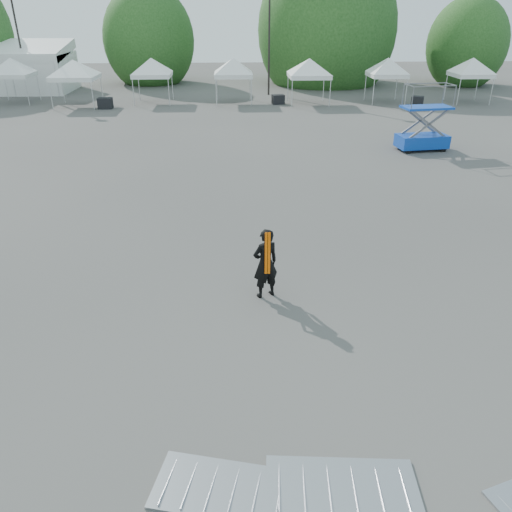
{
  "coord_description": "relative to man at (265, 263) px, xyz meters",
  "views": [
    {
      "loc": [
        -0.34,
        -12.66,
        6.82
      ],
      "look_at": [
        0.22,
        -1.65,
        1.3
      ],
      "focal_mm": 35.0,
      "sensor_mm": 36.0,
      "label": 1
    }
  ],
  "objects": [
    {
      "name": "crate_west",
      "position": [
        -10.09,
        27.48,
        -0.56
      ],
      "size": [
        1.02,
        0.81,
        0.78
      ],
      "primitive_type": "cube",
      "rotation": [
        0.0,
        0.0,
        -0.02
      ],
      "color": "black",
      "rests_on": "ground"
    },
    {
      "name": "tent_g",
      "position": [
        11.4,
        29.05,
        2.1
      ],
      "size": [
        3.87,
        3.87,
        3.88
      ],
      "color": "silver",
      "rests_on": "ground"
    },
    {
      "name": "light_pole_west",
      "position": [
        -18.47,
        35.4,
        4.82
      ],
      "size": [
        0.6,
        0.25,
        10.3
      ],
      "color": "black",
      "rests_on": "ground"
    },
    {
      "name": "tent_d",
      "position": [
        -6.78,
        29.86,
        2.1
      ],
      "size": [
        4.07,
        4.07,
        3.88
      ],
      "color": "silver",
      "rests_on": "ground"
    },
    {
      "name": "tent_c",
      "position": [
        -12.35,
        28.65,
        2.1
      ],
      "size": [
        4.52,
        4.52,
        3.88
      ],
      "color": "silver",
      "rests_on": "ground"
    },
    {
      "name": "crate_east",
      "position": [
        13.56,
        27.6,
        -0.61
      ],
      "size": [
        1.08,
        0.99,
        0.68
      ],
      "primitive_type": "cube",
      "rotation": [
        0.0,
        0.0,
        -0.43
      ],
      "color": "black",
      "rests_on": "ground"
    },
    {
      "name": "crate_mid",
      "position": [
        2.93,
        28.77,
        -0.6
      ],
      "size": [
        1.02,
        0.85,
        0.71
      ],
      "primitive_type": "cube",
      "rotation": [
        0.0,
        0.0,
        0.17
      ],
      "color": "black",
      "rests_on": "ground"
    },
    {
      "name": "tree_far_e",
      "position": [
        21.53,
        38.4,
        2.67
      ],
      "size": [
        3.84,
        3.84,
        5.84
      ],
      "color": "#382314",
      "rests_on": "ground"
    },
    {
      "name": "tree_mid_e",
      "position": [
        8.53,
        40.4,
        3.89
      ],
      "size": [
        5.12,
        5.12,
        7.79
      ],
      "color": "#382314",
      "rests_on": "ground"
    },
    {
      "name": "tent_f",
      "position": [
        5.28,
        28.8,
        2.1
      ],
      "size": [
        4.35,
        4.35,
        3.88
      ],
      "color": "silver",
      "rests_on": "ground"
    },
    {
      "name": "ground",
      "position": [
        -0.47,
        1.4,
        -0.95
      ],
      "size": [
        120.0,
        120.0,
        0.0
      ],
      "primitive_type": "plane",
      "color": "#474442",
      "rests_on": "ground"
    },
    {
      "name": "light_pole_east",
      "position": [
        2.53,
        33.4,
        4.56
      ],
      "size": [
        0.6,
        0.25,
        9.8
      ],
      "color": "black",
      "rests_on": "ground"
    },
    {
      "name": "tent_b",
      "position": [
        -17.53,
        30.38,
        2.1
      ],
      "size": [
        3.93,
        3.93,
        3.88
      ],
      "color": "silver",
      "rests_on": "ground"
    },
    {
      "name": "tent_e",
      "position": [
        -0.5,
        29.54,
        2.1
      ],
      "size": [
        4.07,
        4.07,
        3.88
      ],
      "color": "silver",
      "rests_on": "ground"
    },
    {
      "name": "man",
      "position": [
        0.0,
        0.0,
        0.0
      ],
      "size": [
        0.82,
        0.7,
        1.9
      ],
      "rotation": [
        0.0,
        0.0,
        3.56
      ],
      "color": "black",
      "rests_on": "ground"
    },
    {
      "name": "tree_mid_w",
      "position": [
        -8.47,
        41.4,
        2.97
      ],
      "size": [
        4.16,
        4.16,
        6.33
      ],
      "color": "#382314",
      "rests_on": "ground"
    },
    {
      "name": "barrier_left",
      "position": [
        -1.06,
        -5.87,
        -0.92
      ],
      "size": [
        2.38,
        1.57,
        0.07
      ],
      "rotation": [
        0.0,
        0.0,
        -0.24
      ],
      "color": "#9DA0A5",
      "rests_on": "ground"
    },
    {
      "name": "barrier_mid",
      "position": [
        0.81,
        -5.98,
        -0.92
      ],
      "size": [
        2.5,
        1.4,
        0.08
      ],
      "rotation": [
        0.0,
        0.0,
        -0.09
      ],
      "color": "#9DA0A5",
      "rests_on": "ground"
    },
    {
      "name": "tent_h",
      "position": [
        17.91,
        28.75,
        2.1
      ],
      "size": [
        3.91,
        3.91,
        3.88
      ],
      "color": "silver",
      "rests_on": "ground"
    },
    {
      "name": "scissor_lift",
      "position": [
        9.25,
        14.48,
        0.73
      ],
      "size": [
        2.73,
        1.61,
        3.33
      ],
      "rotation": [
        0.0,
        0.0,
        0.13
      ],
      "color": "#0B2C9A",
      "rests_on": "ground"
    }
  ]
}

